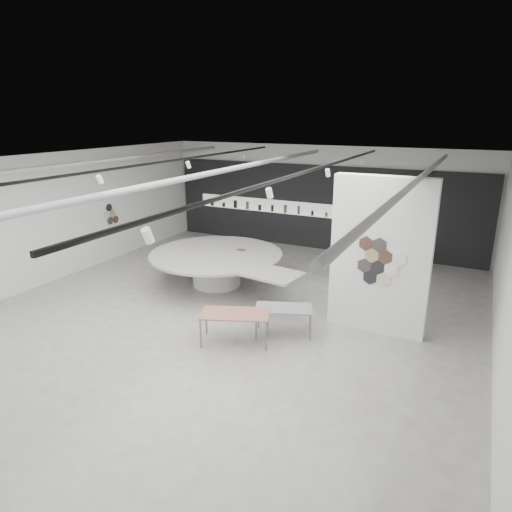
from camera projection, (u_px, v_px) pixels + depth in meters
The scene contains 7 objects.
room at pixel (219, 237), 10.81m from camera, with size 12.02×14.02×3.82m.
back_wall_display at pixel (316, 208), 16.88m from camera, with size 11.80×0.27×3.10m.
partition_column at pixel (380, 257), 10.21m from camera, with size 2.20×0.38×3.60m.
display_island at pixel (218, 265), 13.34m from camera, with size 5.20×4.42×1.00m.
sample_table_wood at pixel (235, 315), 9.97m from camera, with size 1.66×1.25×0.70m.
sample_table_stone at pixel (284, 310), 10.35m from camera, with size 1.43×1.06×0.66m.
kitchen_counter at pixel (394, 248), 15.60m from camera, with size 1.73×0.85×1.30m.
Camera 1 is at (5.37, -8.96, 4.84)m, focal length 32.00 mm.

